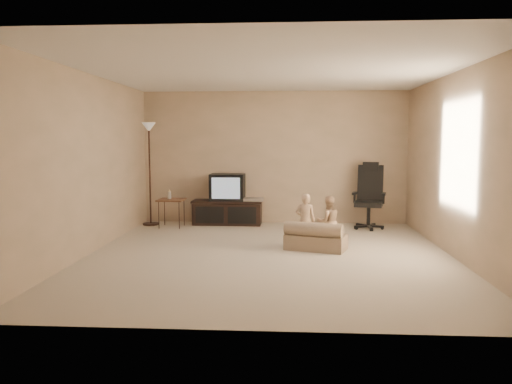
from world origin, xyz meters
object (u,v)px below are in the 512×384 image
side_table (171,200)px  floor_lamp (149,151)px  toddler_left (305,221)px  child_sofa (315,238)px  toddler_right (328,222)px  tv_stand (228,203)px  office_chair (369,205)px

side_table → floor_lamp: bearing=154.8°
side_table → toddler_left: (2.37, -1.61, -0.10)m
child_sofa → toddler_right: toddler_right is taller
tv_stand → toddler_right: bearing=-46.5°
side_table → toddler_right: bearing=-29.3°
floor_lamp → child_sofa: (2.96, -1.96, -1.22)m
child_sofa → toddler_left: (-0.14, 0.15, 0.23)m
tv_stand → child_sofa: (1.52, -2.12, -0.23)m
office_chair → floor_lamp: bearing=-167.3°
office_chair → side_table: size_ratio=1.70×
office_chair → side_table: bearing=-164.1°
floor_lamp → side_table: bearing=-25.2°
floor_lamp → toddler_right: (3.16, -1.73, -1.01)m
office_chair → toddler_right: office_chair is taller
tv_stand → floor_lamp: floor_lamp is taller
tv_stand → child_sofa: tv_stand is taller
tv_stand → floor_lamp: 1.75m
side_table → child_sofa: side_table is taller
toddler_left → tv_stand: bearing=-49.4°
side_table → floor_lamp: size_ratio=0.37×
floor_lamp → toddler_right: 3.74m
toddler_left → side_table: bearing=-28.6°
toddler_left → toddler_right: toddler_left is taller
floor_lamp → toddler_right: bearing=-28.7°
floor_lamp → office_chair: bearing=-1.6°
child_sofa → toddler_right: 0.37m
tv_stand → toddler_left: size_ratio=1.66×
tv_stand → child_sofa: bearing=-53.3°
side_table → child_sofa: (2.51, -1.75, -0.33)m
tv_stand → office_chair: 2.60m
side_table → toddler_left: size_ratio=0.87×
floor_lamp → tv_stand: bearing=6.2°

